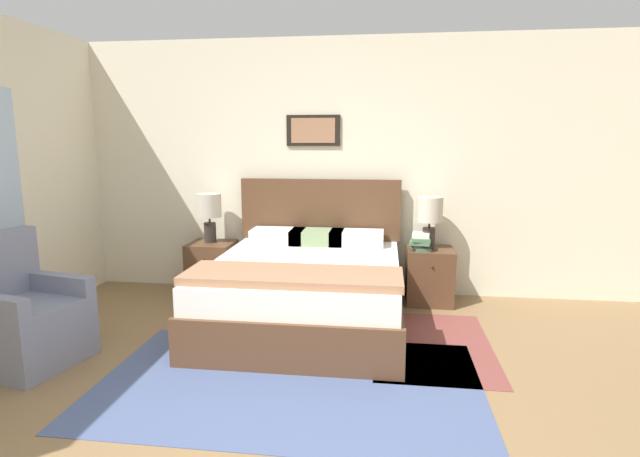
{
  "coord_description": "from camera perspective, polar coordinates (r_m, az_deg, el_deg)",
  "views": [
    {
      "loc": [
        0.48,
        -1.99,
        1.59
      ],
      "look_at": [
        -0.01,
        1.72,
        0.92
      ],
      "focal_mm": 28.0,
      "sensor_mm": 36.0,
      "label": 1
    }
  ],
  "objects": [
    {
      "name": "book_novel_upper",
      "position": [
        4.92,
        11.42,
        -1.48
      ],
      "size": [
        0.23,
        0.29,
        0.04
      ],
      "rotation": [
        0.0,
        0.0,
        -0.16
      ],
      "color": "#4C7551",
      "rests_on": "book_hardcover_middle"
    },
    {
      "name": "book_paperback_top",
      "position": [
        4.9,
        11.45,
        -0.72
      ],
      "size": [
        0.18,
        0.24,
        0.03
      ],
      "rotation": [
        0.0,
        0.0,
        -0.09
      ],
      "color": "silver",
      "rests_on": "book_slim_near_top"
    },
    {
      "name": "area_rug_main",
      "position": [
        3.47,
        -3.52,
        -17.17
      ],
      "size": [
        2.52,
        1.54,
        0.01
      ],
      "color": "#47567F",
      "rests_on": "ground_plane"
    },
    {
      "name": "book_slim_near_top",
      "position": [
        4.91,
        11.44,
        -1.09
      ],
      "size": [
        0.17,
        0.27,
        0.03
      ],
      "rotation": [
        0.0,
        0.0,
        -0.01
      ],
      "color": "#4C7551",
      "rests_on": "book_novel_upper"
    },
    {
      "name": "area_rug_bedside",
      "position": [
        4.12,
        12.74,
        -12.79
      ],
      "size": [
        0.9,
        1.39,
        0.01
      ],
      "color": "brown",
      "rests_on": "ground_plane"
    },
    {
      "name": "book_thick_bottom",
      "position": [
        4.93,
        11.4,
        -2.18
      ],
      "size": [
        0.19,
        0.26,
        0.03
      ],
      "rotation": [
        0.0,
        0.0,
        0.19
      ],
      "color": "#4C7551",
      "rests_on": "nightstand_by_door"
    },
    {
      "name": "table_lamp_by_door",
      "position": [
        4.95,
        12.42,
        1.6
      ],
      "size": [
        0.25,
        0.25,
        0.51
      ],
      "color": "#2D2823",
      "rests_on": "nightstand_by_door"
    },
    {
      "name": "nightstand_near_window",
      "position": [
        5.33,
        -12.22,
        -4.45
      ],
      "size": [
        0.45,
        0.46,
        0.54
      ],
      "color": "brown",
      "rests_on": "ground_plane"
    },
    {
      "name": "nightstand_by_door",
      "position": [
        5.05,
        12.4,
        -5.29
      ],
      "size": [
        0.45,
        0.46,
        0.54
      ],
      "color": "brown",
      "rests_on": "ground_plane"
    },
    {
      "name": "wall_back",
      "position": [
        5.18,
        2.2,
        6.91
      ],
      "size": [
        7.7,
        0.09,
        2.6
      ],
      "color": "beige",
      "rests_on": "ground_plane"
    },
    {
      "name": "table_lamp_near_window",
      "position": [
        5.25,
        -12.54,
        2.07
      ],
      "size": [
        0.25,
        0.25,
        0.51
      ],
      "color": "#2D2823",
      "rests_on": "nightstand_near_window"
    },
    {
      "name": "bed",
      "position": [
        4.37,
        -1.56,
        -6.78
      ],
      "size": [
        1.64,
        1.93,
        1.2
      ],
      "color": "brown",
      "rests_on": "ground_plane"
    },
    {
      "name": "book_hardcover_middle",
      "position": [
        4.92,
        11.41,
        -1.84
      ],
      "size": [
        0.22,
        0.26,
        0.03
      ],
      "rotation": [
        0.0,
        0.0,
        0.15
      ],
      "color": "#232328",
      "rests_on": "book_thick_bottom"
    },
    {
      "name": "armchair",
      "position": [
        4.2,
        -30.82,
        -8.98
      ],
      "size": [
        0.79,
        0.77,
        0.94
      ],
      "rotation": [
        0.0,
        0.0,
        -1.79
      ],
      "color": "gray",
      "rests_on": "ground_plane"
    }
  ]
}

